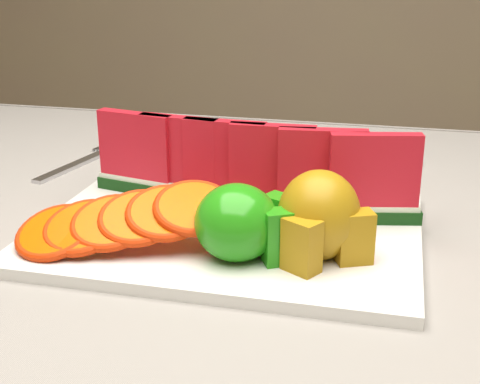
# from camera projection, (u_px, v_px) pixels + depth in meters

# --- Properties ---
(table) EXTENTS (1.40, 0.90, 0.75)m
(table) POSITION_uv_depth(u_px,v_px,m) (178.00, 312.00, 0.77)
(table) COLOR #532C1E
(table) RESTS_ON ground
(tablecloth) EXTENTS (1.53, 1.03, 0.20)m
(tablecloth) POSITION_uv_depth(u_px,v_px,m) (177.00, 263.00, 0.75)
(tablecloth) COLOR gray
(tablecloth) RESTS_ON table
(platter) EXTENTS (0.40, 0.30, 0.01)m
(platter) POSITION_uv_depth(u_px,v_px,m) (229.00, 230.00, 0.71)
(platter) COLOR silver
(platter) RESTS_ON tablecloth
(apple_cluster) EXTENTS (0.11, 0.09, 0.07)m
(apple_cluster) POSITION_uv_depth(u_px,v_px,m) (244.00, 224.00, 0.63)
(apple_cluster) COLOR #137E10
(apple_cluster) RESTS_ON platter
(pear_cluster) EXTENTS (0.10, 0.10, 0.09)m
(pear_cluster) POSITION_uv_depth(u_px,v_px,m) (320.00, 218.00, 0.63)
(pear_cluster) COLOR #B79F04
(pear_cluster) RESTS_ON platter
(side_plate) EXTENTS (0.18, 0.18, 0.01)m
(side_plate) POSITION_uv_depth(u_px,v_px,m) (358.00, 156.00, 0.97)
(side_plate) COLOR silver
(side_plate) RESTS_ON tablecloth
(fork) EXTENTS (0.05, 0.19, 0.00)m
(fork) POSITION_uv_depth(u_px,v_px,m) (80.00, 162.00, 0.95)
(fork) COLOR silver
(fork) RESTS_ON tablecloth
(watermelon_row) EXTENTS (0.39, 0.07, 0.10)m
(watermelon_row) POSITION_uv_depth(u_px,v_px,m) (248.00, 167.00, 0.75)
(watermelon_row) COLOR #0D400D
(watermelon_row) RESTS_ON platter
(orange_fan_front) EXTENTS (0.23, 0.14, 0.06)m
(orange_fan_front) POSITION_uv_depth(u_px,v_px,m) (125.00, 220.00, 0.65)
(orange_fan_front) COLOR #CB4D12
(orange_fan_front) RESTS_ON platter
(orange_fan_back) EXTENTS (0.28, 0.10, 0.04)m
(orange_fan_back) POSITION_uv_depth(u_px,v_px,m) (245.00, 173.00, 0.81)
(orange_fan_back) COLOR #CB4D12
(orange_fan_back) RESTS_ON platter
(tangerine_segments) EXTENTS (0.15, 0.07, 0.02)m
(tangerine_segments) POSITION_uv_depth(u_px,v_px,m) (215.00, 208.00, 0.72)
(tangerine_segments) COLOR orange
(tangerine_segments) RESTS_ON platter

